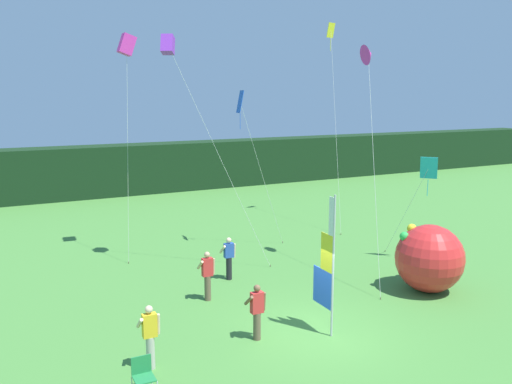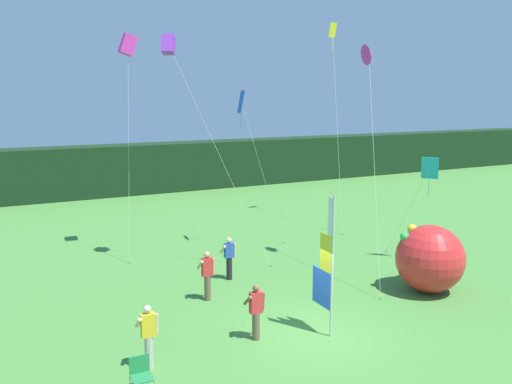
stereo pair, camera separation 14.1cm
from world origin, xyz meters
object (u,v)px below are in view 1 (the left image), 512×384
person_far_left (229,257)px  kite_cyan_diamond_1 (427,171)px  kite_blue_diamond_0 (242,108)px  person_mid_field (207,274)px  kite_magenta_box_5 (127,45)px  kite_magenta_delta_4 (368,55)px  banner_flag (327,267)px  kite_yellow_diamond_2 (332,46)px  kite_purple_box_3 (168,46)px  person_far_right (257,310)px  folding_chair (143,373)px  person_near_banner (150,335)px  inflatable_balloon (429,258)px

person_far_left → kite_cyan_diamond_1: (8.17, -1.65, 2.98)m
kite_blue_diamond_0 → person_far_left: bearing=-122.1°
person_mid_field → kite_magenta_box_5: 10.34m
kite_magenta_delta_4 → kite_magenta_box_5: 9.81m
person_far_left → kite_magenta_box_5: bearing=115.8°
banner_flag → kite_yellow_diamond_2: (8.29, 12.15, 7.47)m
person_mid_field → kite_magenta_delta_4: size_ratio=0.19×
person_mid_field → kite_magenta_delta_4: 10.32m
kite_purple_box_3 → kite_magenta_box_5: size_ratio=0.98×
person_far_right → kite_blue_diamond_0: kite_blue_diamond_0 is taller
folding_chair → person_far_right: bearing=19.6°
kite_blue_diamond_0 → kite_cyan_diamond_1: size_ratio=1.60×
kite_purple_box_3 → kite_magenta_delta_4: size_ratio=1.04×
person_near_banner → person_mid_field: person_mid_field is taller
kite_purple_box_3 → folding_chair: bearing=-112.4°
person_far_left → kite_magenta_delta_4: (5.57, -0.84, 7.55)m
person_far_right → kite_purple_box_3: size_ratio=0.18×
kite_magenta_delta_4 → inflatable_balloon: bearing=-84.3°
inflatable_balloon → kite_magenta_box_5: 14.57m
person_far_left → inflatable_balloon: (5.91, -4.27, 0.34)m
person_mid_field → person_far_left: person_mid_field is taller
folding_chair → kite_purple_box_3: (3.56, 8.64, 8.25)m
person_near_banner → kite_blue_diamond_0: bearing=52.5°
person_far_right → kite_magenta_delta_4: size_ratio=0.19×
banner_flag → kite_yellow_diamond_2: size_ratio=0.39×
person_far_left → folding_chair: person_far_left is taller
person_far_left → person_far_right: 5.10m
kite_magenta_box_5 → person_mid_field: bearing=-82.2°
folding_chair → kite_magenta_delta_4: (10.50, 5.39, 7.92)m
kite_cyan_diamond_1 → kite_magenta_delta_4: kite_magenta_delta_4 is taller
person_far_left → kite_blue_diamond_0: 6.89m
kite_purple_box_3 → kite_magenta_box_5: bearing=111.7°
folding_chair → kite_magenta_delta_4: bearing=27.2°
kite_yellow_diamond_2 → kite_magenta_box_5: 11.58m
person_far_left → kite_cyan_diamond_1: kite_cyan_diamond_1 is taller
person_far_left → kite_magenta_delta_4: kite_magenta_delta_4 is taller
banner_flag → person_far_left: 5.59m
inflatable_balloon → kite_blue_diamond_0: 10.05m
kite_purple_box_3 → kite_magenta_box_5: kite_magenta_box_5 is taller
person_far_left → kite_magenta_delta_4: size_ratio=0.19×
person_far_right → person_mid_field: bearing=93.3°
kite_cyan_diamond_1 → kite_blue_diamond_0: bearing=138.9°
kite_magenta_box_5 → kite_magenta_delta_4: bearing=-35.9°
person_far_left → kite_yellow_diamond_2: bearing=36.6°
person_mid_field → kite_purple_box_3: 8.79m
person_near_banner → inflatable_balloon: size_ratio=0.71×
person_near_banner → kite_blue_diamond_0: kite_blue_diamond_0 is taller
person_near_banner → kite_cyan_diamond_1: size_ratio=0.38×
person_mid_field → kite_blue_diamond_0: (3.70, 5.10, 5.44)m
person_mid_field → kite_cyan_diamond_1: 10.09m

